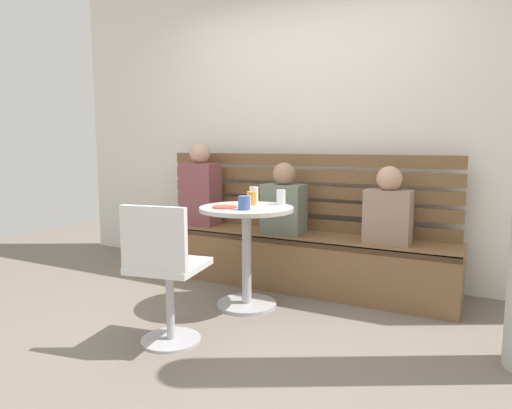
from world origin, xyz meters
The scene contains 15 objects.
ground centered at (0.00, 0.00, 0.00)m, with size 8.00×8.00×0.00m, color #70665B.
back_wall centered at (0.00, 1.64, 1.45)m, with size 5.20×0.10×2.90m, color silver.
booth_bench centered at (0.00, 1.20, 0.22)m, with size 2.70×0.52×0.44m.
booth_backrest centered at (0.00, 1.44, 0.78)m, with size 2.65×0.04×0.66m.
cafe_table centered at (-0.07, 0.58, 0.52)m, with size 0.68×0.68×0.74m.
white_chair centered at (-0.18, -0.23, 0.46)m, with size 0.46×0.46×0.85m.
person_adult centered at (-0.92, 1.23, 0.78)m, with size 0.34×0.22×0.76m.
person_child_left centered at (-0.04, 1.18, 0.70)m, with size 0.34×0.22×0.60m.
person_child_middle centered at (0.80, 1.22, 0.70)m, with size 0.34×0.22×0.59m.
cup_glass_tall centered at (-0.16, 0.85, 0.80)m, with size 0.07×0.07×0.12m, color silver.
cup_tumbler_orange centered at (-0.09, 0.69, 0.79)m, with size 0.07×0.07×0.10m, color orange.
cup_glass_short centered at (-0.08, 0.58, 0.78)m, with size 0.08×0.08×0.08m, color silver.
cup_water_clear centered at (0.09, 0.82, 0.80)m, with size 0.07×0.07×0.11m, color white.
cup_mug_blue centered at (-0.02, 0.45, 0.79)m, with size 0.08×0.08×0.10m, color #3D5B9E.
plate_small centered at (-0.19, 0.47, 0.75)m, with size 0.17×0.17×0.01m, color #DB4C42.
Camera 1 is at (1.49, -2.28, 1.19)m, focal length 32.01 mm.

